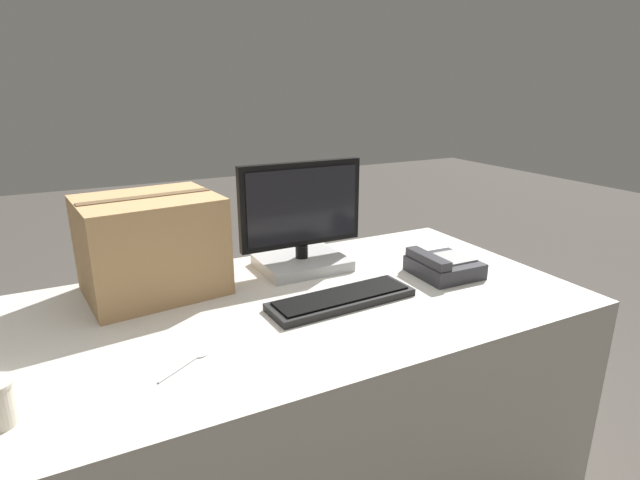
% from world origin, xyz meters
% --- Properties ---
extents(office_desk, '(1.80, 0.90, 0.73)m').
position_xyz_m(office_desk, '(0.00, 0.00, 0.37)').
color(office_desk, beige).
rests_on(office_desk, ground_plane).
extents(monitor, '(0.44, 0.24, 0.38)m').
position_xyz_m(monitor, '(0.17, 0.25, 0.88)').
color(monitor, '#B7B7B7').
rests_on(monitor, office_desk).
extents(keyboard, '(0.46, 0.16, 0.03)m').
position_xyz_m(keyboard, '(0.15, -0.07, 0.75)').
color(keyboard, black).
rests_on(keyboard, office_desk).
extents(desk_phone, '(0.20, 0.21, 0.08)m').
position_xyz_m(desk_phone, '(0.57, -0.03, 0.76)').
color(desk_phone, '#2D2D33').
rests_on(desk_phone, office_desk).
extents(spoon, '(0.14, 0.10, 0.00)m').
position_xyz_m(spoon, '(-0.32, -0.20, 0.73)').
color(spoon, silver).
rests_on(spoon, office_desk).
extents(cardboard_box, '(0.43, 0.37, 0.31)m').
position_xyz_m(cardboard_box, '(-0.33, 0.27, 0.88)').
color(cardboard_box, tan).
rests_on(cardboard_box, office_desk).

